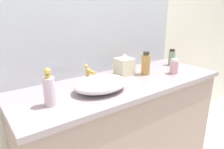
{
  "coord_description": "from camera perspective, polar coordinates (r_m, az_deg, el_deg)",
  "views": [
    {
      "loc": [
        -0.87,
        -0.74,
        1.37
      ],
      "look_at": [
        -0.05,
        0.37,
        0.93
      ],
      "focal_mm": 33.5,
      "sensor_mm": 36.0,
      "label": 1
    }
  ],
  "objects": [
    {
      "name": "bathroom_wall_rear",
      "position": [
        1.71,
        -5.88,
        15.37
      ],
      "size": [
        6.0,
        0.06,
        2.6
      ],
      "primitive_type": "cube",
      "color": "silver",
      "rests_on": "ground"
    },
    {
      "name": "vanity_counter",
      "position": [
        1.74,
        2.81,
        -15.02
      ],
      "size": [
        1.62,
        0.59,
        0.85
      ],
      "color": "gray",
      "rests_on": "ground"
    },
    {
      "name": "sink_basin",
      "position": [
        1.37,
        -3.06,
        -2.57
      ],
      "size": [
        0.37,
        0.28,
        0.09
      ],
      "primitive_type": "ellipsoid",
      "color": "silver",
      "rests_on": "vanity_counter"
    },
    {
      "name": "faucet",
      "position": [
        1.48,
        -6.37,
        0.32
      ],
      "size": [
        0.03,
        0.13,
        0.14
      ],
      "color": "gold",
      "rests_on": "vanity_counter"
    },
    {
      "name": "soap_dispenser",
      "position": [
        1.2,
        -16.76,
        -4.02
      ],
      "size": [
        0.07,
        0.07,
        0.22
      ],
      "color": "silver",
      "rests_on": "vanity_counter"
    },
    {
      "name": "lotion_bottle",
      "position": [
        1.8,
        16.59,
        2.09
      ],
      "size": [
        0.07,
        0.07,
        0.12
      ],
      "color": "#D49EAD",
      "rests_on": "vanity_counter"
    },
    {
      "name": "perfume_bottle",
      "position": [
        1.72,
        9.2,
        2.89
      ],
      "size": [
        0.07,
        0.07,
        0.19
      ],
      "color": "#B48946",
      "rests_on": "vanity_counter"
    },
    {
      "name": "spray_can",
      "position": [
        2.06,
        15.97,
        4.52
      ],
      "size": [
        0.06,
        0.06,
        0.15
      ],
      "color": "gray",
      "rests_on": "vanity_counter"
    },
    {
      "name": "tissue_box",
      "position": [
        1.7,
        3.38,
        2.48
      ],
      "size": [
        0.13,
        0.13,
        0.17
      ],
      "color": "beige",
      "rests_on": "vanity_counter"
    }
  ]
}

